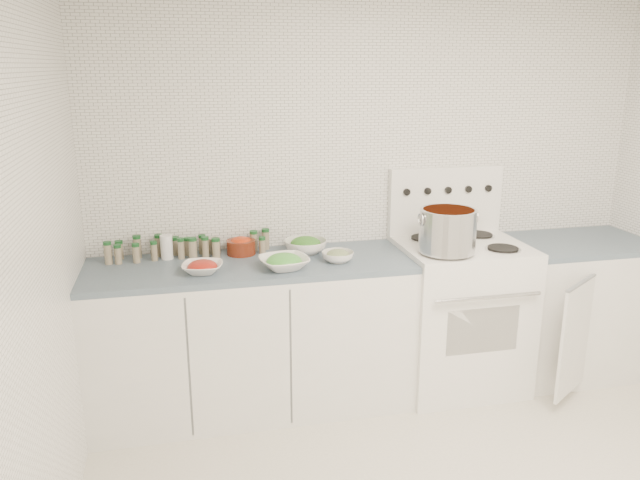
{
  "coord_description": "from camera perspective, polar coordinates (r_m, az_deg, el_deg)",
  "views": [
    {
      "loc": [
        -1.18,
        -2.2,
        1.99
      ],
      "look_at": [
        -0.43,
        1.14,
        1.03
      ],
      "focal_mm": 35.0,
      "sensor_mm": 36.0,
      "label": 1
    }
  ],
  "objects": [
    {
      "name": "room_walls",
      "position": [
        2.54,
        15.32,
        5.36
      ],
      "size": [
        3.54,
        3.04,
        2.52
      ],
      "color": "white",
      "rests_on": "ground"
    },
    {
      "name": "counter_left",
      "position": [
        3.74,
        -6.21,
        -8.67
      ],
      "size": [
        1.85,
        0.62,
        0.9
      ],
      "color": "white",
      "rests_on": "ground"
    },
    {
      "name": "stove",
      "position": [
        4.06,
        12.5,
        -6.26
      ],
      "size": [
        0.76,
        0.7,
        1.36
      ],
      "color": "white",
      "rests_on": "ground"
    },
    {
      "name": "counter_right",
      "position": [
        4.48,
        22.1,
        -5.62
      ],
      "size": [
        0.89,
        0.85,
        0.9
      ],
      "color": "white",
      "rests_on": "ground"
    },
    {
      "name": "stock_pot",
      "position": [
        3.66,
        11.59,
        1.02
      ],
      "size": [
        0.35,
        0.33,
        0.25
      ],
      "rotation": [
        0.0,
        0.0,
        0.21
      ],
      "color": "silver",
      "rests_on": "stove"
    },
    {
      "name": "bowl_tomato",
      "position": [
        3.45,
        -10.7,
        -2.45
      ],
      "size": [
        0.26,
        0.26,
        0.07
      ],
      "color": "white",
      "rests_on": "counter_left"
    },
    {
      "name": "bowl_snowpea",
      "position": [
        3.46,
        -3.3,
        -2.01
      ],
      "size": [
        0.31,
        0.31,
        0.09
      ],
      "color": "white",
      "rests_on": "counter_left"
    },
    {
      "name": "bowl_broccoli",
      "position": [
        3.74,
        -1.32,
        -0.48
      ],
      "size": [
        0.31,
        0.31,
        0.1
      ],
      "color": "white",
      "rests_on": "counter_left"
    },
    {
      "name": "bowl_zucchini",
      "position": [
        3.58,
        1.65,
        -1.45
      ],
      "size": [
        0.21,
        0.21,
        0.07
      ],
      "color": "white",
      "rests_on": "counter_left"
    },
    {
      "name": "bowl_pepper",
      "position": [
        3.74,
        -7.24,
        -0.51
      ],
      "size": [
        0.17,
        0.17,
        0.11
      ],
      "color": "#5D1F10",
      "rests_on": "counter_left"
    },
    {
      "name": "salt_canister",
      "position": [
        3.72,
        -13.85,
        -0.63
      ],
      "size": [
        0.08,
        0.08,
        0.14
      ],
      "primitive_type": "cylinder",
      "rotation": [
        0.0,
        0.0,
        0.08
      ],
      "color": "white",
      "rests_on": "counter_left"
    },
    {
      "name": "tin_can",
      "position": [
        3.78,
        -9.63,
        -0.51
      ],
      "size": [
        0.08,
        0.08,
        0.1
      ],
      "primitive_type": "cylinder",
      "rotation": [
        0.0,
        0.0,
        -0.09
      ],
      "color": "#A99E8F",
      "rests_on": "counter_left"
    },
    {
      "name": "spice_cluster",
      "position": [
        3.74,
        -12.45,
        -0.63
      ],
      "size": [
        0.96,
        0.16,
        0.14
      ],
      "color": "gray",
      "rests_on": "counter_left"
    }
  ]
}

